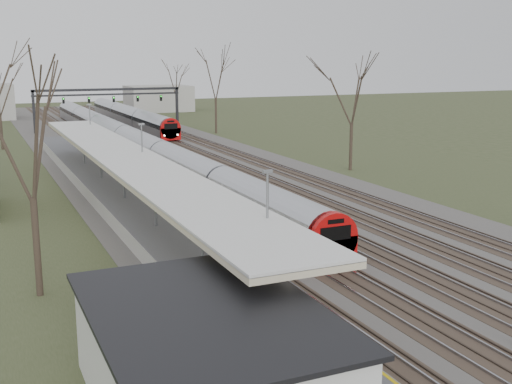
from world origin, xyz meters
The scene contains 10 objects.
track_bed centered at (0.26, 55.00, 0.06)m, with size 24.00×160.00×0.22m.
platform centered at (-9.05, 37.50, 0.50)m, with size 3.50×69.00×1.00m, color #9E9B93.
canopy centered at (-9.05, 32.99, 3.93)m, with size 4.10×50.00×3.11m.
station_building centered at (-12.50, 8.00, 1.60)m, with size 6.00×9.00×3.20m, color silver.
signal_gantry centered at (0.29, 84.99, 4.91)m, with size 21.00×0.59×6.08m.
tree_west_near centered at (-16.00, 20.00, 7.29)m, with size 5.00×5.00×10.30m.
tree_east_far centered at (14.00, 42.00, 7.29)m, with size 5.00×5.00×10.30m.
train_near centered at (-2.50, 62.21, 1.48)m, with size 2.62×90.21×3.05m.
train_far centered at (4.50, 90.66, 1.48)m, with size 2.62×45.21×3.05m.
passenger centered at (-8.31, 16.24, 1.89)m, with size 0.65×0.43×1.78m, color #362E5A.
Camera 1 is at (-18.22, -8.43, 10.38)m, focal length 45.00 mm.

